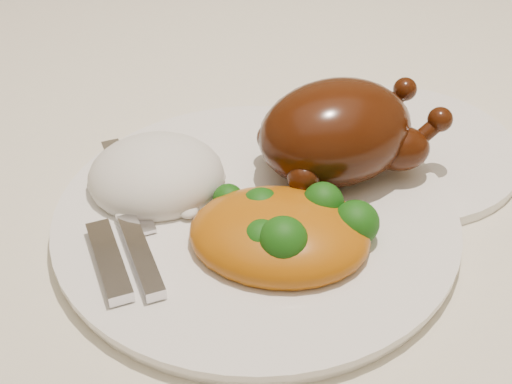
{
  "coord_description": "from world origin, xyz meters",
  "views": [
    {
      "loc": [
        0.02,
        -0.47,
        1.14
      ],
      "look_at": [
        0.02,
        -0.04,
        0.8
      ],
      "focal_mm": 50.0,
      "sensor_mm": 36.0,
      "label": 1
    }
  ],
  "objects_px": {
    "dining_table": "(230,279)",
    "roast_chicken": "(340,131)",
    "dinner_plate": "(256,219)",
    "side_plate": "(399,149)"
  },
  "relations": [
    {
      "from": "dining_table",
      "to": "roast_chicken",
      "type": "height_order",
      "value": "roast_chicken"
    },
    {
      "from": "side_plate",
      "to": "dining_table",
      "type": "bearing_deg",
      "value": -160.29
    },
    {
      "from": "dining_table",
      "to": "dinner_plate",
      "type": "bearing_deg",
      "value": -60.62
    },
    {
      "from": "dinner_plate",
      "to": "side_plate",
      "type": "distance_m",
      "value": 0.16
    },
    {
      "from": "dining_table",
      "to": "roast_chicken",
      "type": "bearing_deg",
      "value": 7.27
    },
    {
      "from": "side_plate",
      "to": "roast_chicken",
      "type": "bearing_deg",
      "value": -144.8
    },
    {
      "from": "dining_table",
      "to": "roast_chicken",
      "type": "distance_m",
      "value": 0.18
    },
    {
      "from": "dinner_plate",
      "to": "side_plate",
      "type": "relative_size",
      "value": 1.47
    },
    {
      "from": "dining_table",
      "to": "side_plate",
      "type": "height_order",
      "value": "side_plate"
    },
    {
      "from": "dinner_plate",
      "to": "roast_chicken",
      "type": "bearing_deg",
      "value": 38.6
    }
  ]
}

